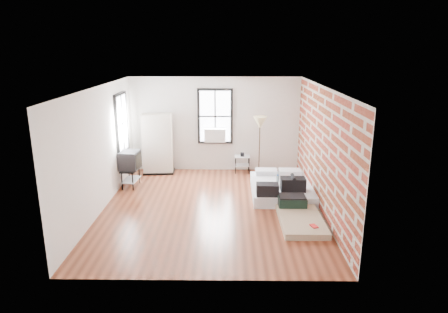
{
  "coord_description": "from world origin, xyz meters",
  "views": [
    {
      "loc": [
        0.41,
        -8.67,
        3.66
      ],
      "look_at": [
        0.29,
        0.3,
        1.16
      ],
      "focal_mm": 32.0,
      "sensor_mm": 36.0,
      "label": 1
    }
  ],
  "objects_px": {
    "mattress_bare": "(298,215)",
    "floor_lamp": "(260,125)",
    "tv_stand": "(130,161)",
    "wardrobe": "(158,144)",
    "side_table": "(242,160)",
    "mattress_main": "(281,187)"
  },
  "relations": [
    {
      "from": "tv_stand",
      "to": "wardrobe",
      "type": "bearing_deg",
      "value": 70.72
    },
    {
      "from": "mattress_main",
      "to": "wardrobe",
      "type": "xyz_separation_m",
      "value": [
        -3.42,
        1.74,
        0.7
      ]
    },
    {
      "from": "wardrobe",
      "to": "side_table",
      "type": "relative_size",
      "value": 2.96
    },
    {
      "from": "mattress_main",
      "to": "wardrobe",
      "type": "relative_size",
      "value": 1.16
    },
    {
      "from": "mattress_main",
      "to": "side_table",
      "type": "height_order",
      "value": "mattress_main"
    },
    {
      "from": "mattress_main",
      "to": "tv_stand",
      "type": "relative_size",
      "value": 2.1
    },
    {
      "from": "mattress_main",
      "to": "floor_lamp",
      "type": "distance_m",
      "value": 2.01
    },
    {
      "from": "floor_lamp",
      "to": "tv_stand",
      "type": "height_order",
      "value": "floor_lamp"
    },
    {
      "from": "mattress_main",
      "to": "mattress_bare",
      "type": "xyz_separation_m",
      "value": [
        0.18,
        -1.54,
        -0.07
      ]
    },
    {
      "from": "mattress_bare",
      "to": "side_table",
      "type": "distance_m",
      "value": 3.54
    },
    {
      "from": "tv_stand",
      "to": "floor_lamp",
      "type": "bearing_deg",
      "value": 19.46
    },
    {
      "from": "mattress_bare",
      "to": "tv_stand",
      "type": "relative_size",
      "value": 1.75
    },
    {
      "from": "wardrobe",
      "to": "floor_lamp",
      "type": "height_order",
      "value": "wardrobe"
    },
    {
      "from": "side_table",
      "to": "mattress_main",
      "type": "bearing_deg",
      "value": -62.57
    },
    {
      "from": "side_table",
      "to": "floor_lamp",
      "type": "distance_m",
      "value": 1.26
    },
    {
      "from": "mattress_bare",
      "to": "floor_lamp",
      "type": "height_order",
      "value": "floor_lamp"
    },
    {
      "from": "mattress_bare",
      "to": "wardrobe",
      "type": "xyz_separation_m",
      "value": [
        -3.6,
        3.28,
        0.77
      ]
    },
    {
      "from": "mattress_bare",
      "to": "floor_lamp",
      "type": "distance_m",
      "value": 3.36
    },
    {
      "from": "mattress_main",
      "to": "mattress_bare",
      "type": "height_order",
      "value": "mattress_main"
    },
    {
      "from": "wardrobe",
      "to": "side_table",
      "type": "bearing_deg",
      "value": -1.75
    },
    {
      "from": "mattress_bare",
      "to": "tv_stand",
      "type": "height_order",
      "value": "tv_stand"
    },
    {
      "from": "mattress_main",
      "to": "side_table",
      "type": "distance_m",
      "value": 2.05
    }
  ]
}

